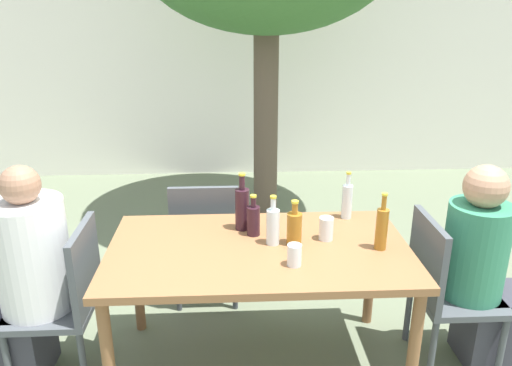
% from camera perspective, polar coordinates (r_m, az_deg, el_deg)
% --- Properties ---
extents(ground_plane, '(30.00, 30.00, 0.00)m').
position_cam_1_polar(ground_plane, '(3.06, 0.31, -20.06)').
color(ground_plane, '#667056').
extents(cafe_building_wall, '(10.00, 0.08, 2.80)m').
position_cam_1_polar(cafe_building_wall, '(5.90, -1.67, 14.35)').
color(cafe_building_wall, white).
rests_on(cafe_building_wall, ground_plane).
extents(dining_table_front, '(1.58, 0.90, 0.76)m').
position_cam_1_polar(dining_table_front, '(2.68, 0.34, -8.83)').
color(dining_table_front, brown).
rests_on(dining_table_front, ground_plane).
extents(patio_chair_0, '(0.44, 0.44, 0.89)m').
position_cam_1_polar(patio_chair_0, '(2.90, -20.77, -11.88)').
color(patio_chair_0, '#474C51').
rests_on(patio_chair_0, ground_plane).
extents(patio_chair_1, '(0.44, 0.44, 0.89)m').
position_cam_1_polar(patio_chair_1, '(3.00, 20.65, -10.80)').
color(patio_chair_1, '#474C51').
rests_on(patio_chair_1, ground_plane).
extents(patio_chair_2, '(0.44, 0.44, 0.89)m').
position_cam_1_polar(patio_chair_2, '(3.36, -5.76, -6.05)').
color(patio_chair_2, '#474C51').
rests_on(patio_chair_2, ground_plane).
extents(person_seated_0, '(0.59, 0.38, 1.23)m').
position_cam_1_polar(person_seated_0, '(2.95, -25.16, -10.72)').
color(person_seated_0, '#383842').
rests_on(person_seated_0, ground_plane).
extents(person_seated_1, '(0.57, 0.34, 1.19)m').
position_cam_1_polar(person_seated_1, '(3.08, 24.77, -9.81)').
color(person_seated_1, '#383842').
rests_on(person_seated_1, ground_plane).
extents(amber_bottle_0, '(0.06, 0.06, 0.31)m').
position_cam_1_polar(amber_bottle_0, '(2.65, 14.17, -4.96)').
color(amber_bottle_0, '#9E661E').
rests_on(amber_bottle_0, dining_table_front).
extents(amber_bottle_1, '(0.08, 0.08, 0.25)m').
position_cam_1_polar(amber_bottle_1, '(2.64, 4.40, -5.10)').
color(amber_bottle_1, '#9E661E').
rests_on(amber_bottle_1, dining_table_front).
extents(water_bottle_2, '(0.07, 0.07, 0.27)m').
position_cam_1_polar(water_bottle_2, '(2.63, 1.95, -4.87)').
color(water_bottle_2, silver).
rests_on(water_bottle_2, dining_table_front).
extents(wine_bottle_3, '(0.08, 0.08, 0.33)m').
position_cam_1_polar(wine_bottle_3, '(2.79, -1.58, -2.83)').
color(wine_bottle_3, '#331923').
rests_on(wine_bottle_3, dining_table_front).
extents(water_bottle_4, '(0.06, 0.06, 0.29)m').
position_cam_1_polar(water_bottle_4, '(2.99, 10.37, -1.95)').
color(water_bottle_4, silver).
rests_on(water_bottle_4, dining_table_front).
extents(wine_bottle_5, '(0.07, 0.07, 0.23)m').
position_cam_1_polar(wine_bottle_5, '(2.74, -0.29, -4.20)').
color(wine_bottle_5, '#331923').
rests_on(wine_bottle_5, dining_table_front).
extents(drinking_glass_0, '(0.08, 0.08, 0.13)m').
position_cam_1_polar(drinking_glass_0, '(2.72, 8.03, -5.17)').
color(drinking_glass_0, white).
rests_on(drinking_glass_0, dining_table_front).
extents(drinking_glass_1, '(0.07, 0.07, 0.11)m').
position_cam_1_polar(drinking_glass_1, '(2.45, 4.40, -8.21)').
color(drinking_glass_1, white).
rests_on(drinking_glass_1, dining_table_front).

